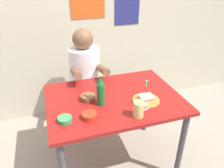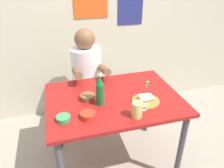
# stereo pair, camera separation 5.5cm
# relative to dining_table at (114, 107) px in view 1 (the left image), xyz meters

# --- Properties ---
(ground_plane) EXTENTS (6.00, 6.00, 0.00)m
(ground_plane) POSITION_rel_dining_table_xyz_m (0.00, 0.00, -0.65)
(ground_plane) COLOR gray
(wall_back) EXTENTS (4.40, 0.09, 2.60)m
(wall_back) POSITION_rel_dining_table_xyz_m (0.00, 1.05, 0.65)
(wall_back) COLOR #BCB299
(wall_back) RESTS_ON ground
(dining_table) EXTENTS (1.10, 0.80, 0.74)m
(dining_table) POSITION_rel_dining_table_xyz_m (0.00, 0.00, 0.00)
(dining_table) COLOR maroon
(dining_table) RESTS_ON ground
(stool) EXTENTS (0.34, 0.34, 0.45)m
(stool) POSITION_rel_dining_table_xyz_m (-0.12, 0.63, -0.30)
(stool) COLOR #4C4C51
(stool) RESTS_ON ground
(person_seated) EXTENTS (0.33, 0.56, 0.72)m
(person_seated) POSITION_rel_dining_table_xyz_m (-0.12, 0.62, 0.12)
(person_seated) COLOR white
(person_seated) RESTS_ON stool
(plate_orange) EXTENTS (0.22, 0.22, 0.01)m
(plate_orange) POSITION_rel_dining_table_xyz_m (0.23, -0.14, 0.10)
(plate_orange) COLOR orange
(plate_orange) RESTS_ON dining_table
(sandwich) EXTENTS (0.11, 0.09, 0.04)m
(sandwich) POSITION_rel_dining_table_xyz_m (0.23, -0.14, 0.13)
(sandwich) COLOR beige
(sandwich) RESTS_ON plate_orange
(beer_mug) EXTENTS (0.13, 0.08, 0.12)m
(beer_mug) POSITION_rel_dining_table_xyz_m (0.09, -0.30, 0.15)
(beer_mug) COLOR #D1BC66
(beer_mug) RESTS_ON dining_table
(beer_bottle) EXTENTS (0.06, 0.06, 0.26)m
(beer_bottle) POSITION_rel_dining_table_xyz_m (-0.13, -0.07, 0.21)
(beer_bottle) COLOR #19602D
(beer_bottle) RESTS_ON dining_table
(sauce_bowl_chili) EXTENTS (0.11, 0.11, 0.04)m
(sauce_bowl_chili) POSITION_rel_dining_table_xyz_m (-0.25, -0.21, 0.12)
(sauce_bowl_chili) COLOR red
(sauce_bowl_chili) RESTS_ON dining_table
(dip_bowl_green) EXTENTS (0.10, 0.10, 0.03)m
(dip_bowl_green) POSITION_rel_dining_table_xyz_m (-0.43, -0.20, 0.11)
(dip_bowl_green) COLOR #388C4C
(dip_bowl_green) RESTS_ON dining_table
(condiment_bowl_brown) EXTENTS (0.12, 0.12, 0.04)m
(condiment_bowl_brown) POSITION_rel_dining_table_xyz_m (-0.21, 0.03, 0.12)
(condiment_bowl_brown) COLOR brown
(condiment_bowl_brown) RESTS_ON dining_table
(spoon) EXTENTS (0.08, 0.11, 0.01)m
(spoon) POSITION_rel_dining_table_xyz_m (0.37, 0.15, 0.10)
(spoon) COLOR #26A559
(spoon) RESTS_ON dining_table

